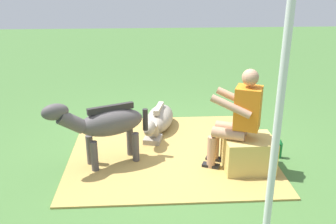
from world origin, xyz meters
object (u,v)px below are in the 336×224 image
Objects in this scene: hay_bale at (248,154)px; tent_pole_left at (275,149)px; pony_standing at (105,124)px; soda_bottle at (280,149)px; pony_lying at (159,120)px; person_seated at (238,116)px.

tent_pole_left reaches higher than hay_bale.
pony_standing reaches higher than soda_bottle.
pony_standing is 0.55× the size of tent_pole_left.
person_seated is at bearing 126.79° from pony_lying.
pony_standing is (1.65, -0.19, -0.15)m from person_seated.
hay_bale is 0.45× the size of pony_lying.
tent_pole_left reaches higher than pony_lying.
soda_bottle is at bearing -112.61° from tent_pole_left.
pony_lying is (0.93, -1.25, -0.54)m from person_seated.
hay_bale is 0.48× the size of pony_standing.
soda_bottle is (-2.32, -0.07, -0.45)m from pony_standing.
pony_standing is at bearing -6.65° from person_seated.
pony_standing is at bearing 55.98° from pony_lying.
soda_bottle is (-1.61, 0.99, -0.06)m from pony_lying.
hay_bale is 1.85m from pony_standing.
pony_standing is 1.33m from pony_lying.
pony_standing is 2.37m from soda_bottle.
hay_bale is at bearing 130.08° from pony_lying.
tent_pole_left is (-1.49, 1.92, 0.56)m from pony_standing.
pony_lying is 0.59× the size of tent_pole_left.
hay_bale is 0.53m from person_seated.
soda_bottle is at bearing -178.32° from pony_standing.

